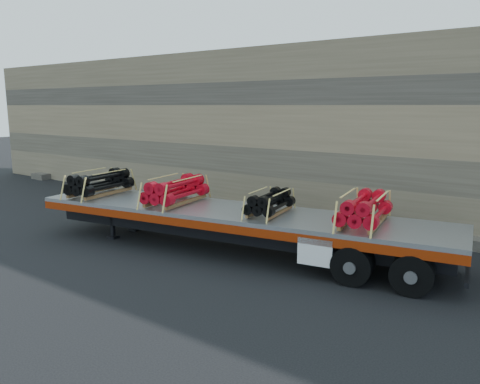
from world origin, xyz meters
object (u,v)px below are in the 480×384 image
object	(u,v)px
bundle_front	(100,183)
trailer	(232,230)
bundle_midfront	(176,191)
bundle_midrear	(270,203)
bundle_rear	(364,210)

from	to	relation	value
bundle_front	trailer	bearing A→B (deg)	0.00
bundle_front	bundle_midfront	world-z (taller)	bundle_front
bundle_front	bundle_midrear	world-z (taller)	bundle_front
trailer	bundle_midrear	world-z (taller)	bundle_midrear
trailer	bundle_midrear	distance (m)	1.65
bundle_midfront	bundle_midrear	xyz separation A→B (m)	(3.37, 0.54, -0.09)
bundle_midrear	trailer	bearing A→B (deg)	-180.00
trailer	bundle_midfront	distance (m)	2.38
bundle_midfront	bundle_rear	distance (m)	6.22
bundle_front	bundle_midfront	bearing A→B (deg)	0.00
bundle_front	bundle_midrear	bearing A→B (deg)	0.00
trailer	bundle_rear	bearing A→B (deg)	0.00
bundle_midrear	bundle_rear	bearing A→B (deg)	-0.00
trailer	bundle_front	xyz separation A→B (m)	(-5.37, -0.86, 1.10)
bundle_rear	bundle_midrear	bearing A→B (deg)	180.00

